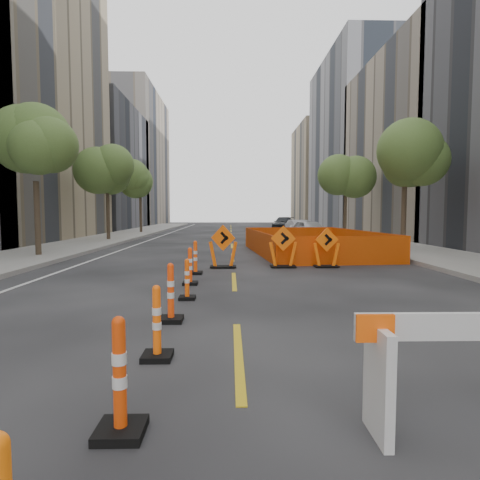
{
  "coord_description": "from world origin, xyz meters",
  "views": [
    {
      "loc": [
        -0.12,
        -7.45,
        1.99
      ],
      "look_at": [
        0.2,
        5.27,
        1.1
      ],
      "focal_mm": 30.0,
      "sensor_mm": 36.0,
      "label": 1
    }
  ],
  "objects_px": {
    "channelizer_3": "(171,292)",
    "chevron_sign_left": "(223,246)",
    "channelizer_5": "(190,266)",
    "channelizer_6": "(195,257)",
    "channelizer_4": "(187,279)",
    "chevron_sign_right": "(327,248)",
    "parked_car_mid": "(300,228)",
    "chevron_sign_center": "(283,247)",
    "parked_car_near": "(309,230)",
    "parked_car_far": "(284,224)",
    "channelizer_2": "(157,322)",
    "channelizer_1": "(120,376)",
    "barricade_board": "(477,375)"
  },
  "relations": [
    {
      "from": "channelizer_1",
      "to": "parked_car_near",
      "type": "bearing_deg",
      "value": 74.99
    },
    {
      "from": "channelizer_5",
      "to": "channelizer_6",
      "type": "bearing_deg",
      "value": 90.46
    },
    {
      "from": "chevron_sign_left",
      "to": "channelizer_2",
      "type": "bearing_deg",
      "value": -71.43
    },
    {
      "from": "channelizer_5",
      "to": "channelizer_6",
      "type": "xyz_separation_m",
      "value": [
        -0.01,
        1.86,
        0.03
      ]
    },
    {
      "from": "chevron_sign_center",
      "to": "chevron_sign_right",
      "type": "relative_size",
      "value": 1.05
    },
    {
      "from": "channelizer_1",
      "to": "channelizer_3",
      "type": "bearing_deg",
      "value": 91.46
    },
    {
      "from": "channelizer_3",
      "to": "barricade_board",
      "type": "bearing_deg",
      "value": -49.36
    },
    {
      "from": "channelizer_3",
      "to": "chevron_sign_left",
      "type": "height_order",
      "value": "chevron_sign_left"
    },
    {
      "from": "channelizer_4",
      "to": "chevron_sign_center",
      "type": "height_order",
      "value": "chevron_sign_center"
    },
    {
      "from": "channelizer_4",
      "to": "barricade_board",
      "type": "height_order",
      "value": "barricade_board"
    },
    {
      "from": "channelizer_2",
      "to": "barricade_board",
      "type": "xyz_separation_m",
      "value": [
        3.18,
        -1.94,
        0.05
      ]
    },
    {
      "from": "chevron_sign_center",
      "to": "parked_car_near",
      "type": "bearing_deg",
      "value": 94.46
    },
    {
      "from": "channelizer_2",
      "to": "channelizer_4",
      "type": "height_order",
      "value": "channelizer_2"
    },
    {
      "from": "channelizer_5",
      "to": "chevron_sign_center",
      "type": "bearing_deg",
      "value": 47.71
    },
    {
      "from": "barricade_board",
      "to": "parked_car_mid",
      "type": "bearing_deg",
      "value": 83.43
    },
    {
      "from": "chevron_sign_center",
      "to": "barricade_board",
      "type": "distance_m",
      "value": 10.81
    },
    {
      "from": "chevron_sign_left",
      "to": "parked_car_near",
      "type": "height_order",
      "value": "chevron_sign_left"
    },
    {
      "from": "channelizer_3",
      "to": "chevron_sign_right",
      "type": "xyz_separation_m",
      "value": [
        4.54,
        7.02,
        0.18
      ]
    },
    {
      "from": "channelizer_3",
      "to": "channelizer_2",
      "type": "bearing_deg",
      "value": -87.36
    },
    {
      "from": "chevron_sign_right",
      "to": "parked_car_far",
      "type": "bearing_deg",
      "value": 76.24
    },
    {
      "from": "channelizer_2",
      "to": "channelizer_4",
      "type": "bearing_deg",
      "value": 89.85
    },
    {
      "from": "channelizer_6",
      "to": "channelizer_1",
      "type": "bearing_deg",
      "value": -89.21
    },
    {
      "from": "chevron_sign_center",
      "to": "channelizer_6",
      "type": "bearing_deg",
      "value": -135.11
    },
    {
      "from": "chevron_sign_center",
      "to": "parked_car_far",
      "type": "bearing_deg",
      "value": 101.76
    },
    {
      "from": "channelizer_4",
      "to": "barricade_board",
      "type": "bearing_deg",
      "value": -60.77
    },
    {
      "from": "chevron_sign_left",
      "to": "barricade_board",
      "type": "bearing_deg",
      "value": -53.94
    },
    {
      "from": "channelizer_6",
      "to": "chevron_sign_right",
      "type": "relative_size",
      "value": 0.75
    },
    {
      "from": "channelizer_2",
      "to": "chevron_sign_center",
      "type": "height_order",
      "value": "chevron_sign_center"
    },
    {
      "from": "chevron_sign_left",
      "to": "channelizer_5",
      "type": "bearing_deg",
      "value": -81.13
    },
    {
      "from": "channelizer_1",
      "to": "channelizer_6",
      "type": "bearing_deg",
      "value": 90.79
    },
    {
      "from": "chevron_sign_right",
      "to": "parked_car_far",
      "type": "xyz_separation_m",
      "value": [
        2.3,
        28.62,
        0.01
      ]
    },
    {
      "from": "channelizer_2",
      "to": "channelizer_1",
      "type": "bearing_deg",
      "value": -89.73
    },
    {
      "from": "channelizer_2",
      "to": "chevron_sign_right",
      "type": "distance_m",
      "value": 9.93
    },
    {
      "from": "channelizer_2",
      "to": "parked_car_mid",
      "type": "height_order",
      "value": "parked_car_mid"
    },
    {
      "from": "channelizer_5",
      "to": "parked_car_far",
      "type": "relative_size",
      "value": 0.2
    },
    {
      "from": "channelizer_1",
      "to": "channelizer_5",
      "type": "bearing_deg",
      "value": 90.87
    },
    {
      "from": "channelizer_6",
      "to": "parked_car_far",
      "type": "relative_size",
      "value": 0.21
    },
    {
      "from": "channelizer_4",
      "to": "chevron_sign_right",
      "type": "relative_size",
      "value": 0.65
    },
    {
      "from": "channelizer_3",
      "to": "parked_car_near",
      "type": "relative_size",
      "value": 0.25
    },
    {
      "from": "channelizer_2",
      "to": "channelizer_3",
      "type": "distance_m",
      "value": 1.86
    },
    {
      "from": "parked_car_mid",
      "to": "channelizer_2",
      "type": "bearing_deg",
      "value": -111.31
    },
    {
      "from": "channelizer_4",
      "to": "channelizer_6",
      "type": "height_order",
      "value": "channelizer_6"
    },
    {
      "from": "channelizer_5",
      "to": "parked_car_mid",
      "type": "bearing_deg",
      "value": 72.68
    },
    {
      "from": "channelizer_6",
      "to": "chevron_sign_right",
      "type": "height_order",
      "value": "chevron_sign_right"
    },
    {
      "from": "channelizer_1",
      "to": "chevron_sign_left",
      "type": "distance_m",
      "value": 10.74
    },
    {
      "from": "channelizer_5",
      "to": "parked_car_far",
      "type": "distance_m",
      "value": 32.65
    },
    {
      "from": "channelizer_4",
      "to": "chevron_sign_right",
      "type": "distance_m",
      "value": 6.81
    },
    {
      "from": "channelizer_5",
      "to": "chevron_sign_center",
      "type": "relative_size",
      "value": 0.68
    },
    {
      "from": "channelizer_6",
      "to": "chevron_sign_center",
      "type": "height_order",
      "value": "chevron_sign_center"
    },
    {
      "from": "chevron_sign_right",
      "to": "parked_car_near",
      "type": "bearing_deg",
      "value": 72.06
    }
  ]
}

